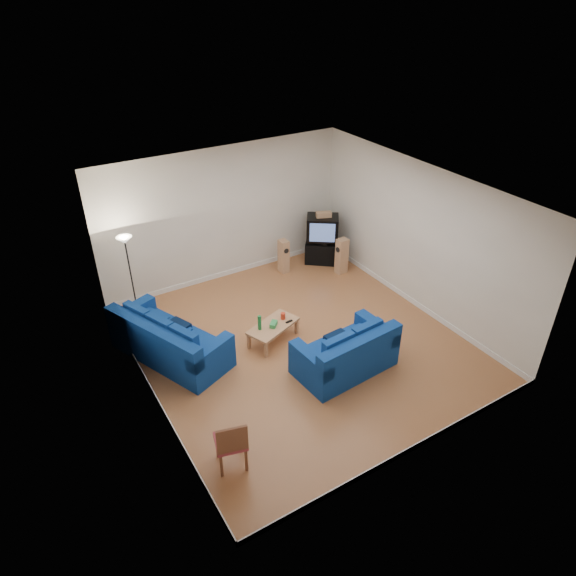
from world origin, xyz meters
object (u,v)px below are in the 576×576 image
sofa_three_seat (168,343)px  coffee_table (273,327)px  tv_stand (323,252)px  television (322,228)px  sofa_loveseat (347,355)px

sofa_three_seat → coffee_table: bearing=50.9°
tv_stand → television: (-0.01, 0.05, 0.67)m
sofa_three_seat → sofa_loveseat: size_ratio=1.37×
sofa_three_seat → tv_stand: 5.03m
sofa_loveseat → coffee_table: 1.65m
sofa_three_seat → tv_stand: size_ratio=2.92×
tv_stand → television: bearing=145.4°
sofa_three_seat → coffee_table: (1.98, -0.59, -0.01)m
sofa_three_seat → television: bearing=87.4°
coffee_table → sofa_loveseat: bearing=-64.2°
sofa_loveseat → tv_stand: bearing=57.0°
sofa_three_seat → coffee_table: 2.06m
sofa_three_seat → sofa_loveseat: 3.40m
television → sofa_three_seat: bearing=-124.9°
sofa_loveseat → coffee_table: (-0.72, 1.48, -0.01)m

